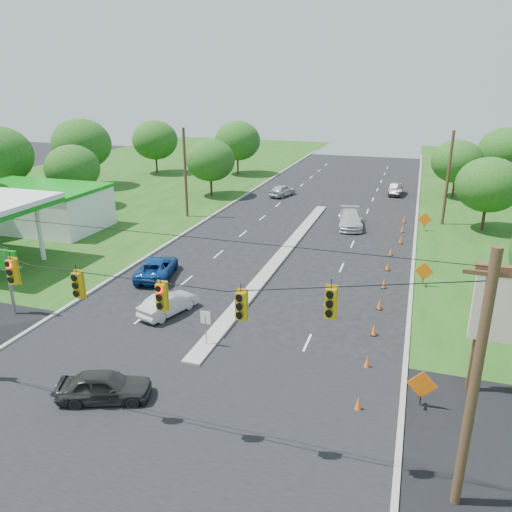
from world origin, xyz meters
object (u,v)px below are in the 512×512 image
(black_sedan, at_px, (104,386))
(white_sedan, at_px, (168,304))
(gas_station, at_px, (28,206))
(blue_pickup, at_px, (157,267))

(black_sedan, distance_m, white_sedan, 8.76)
(gas_station, relative_size, blue_pickup, 3.90)
(gas_station, bearing_deg, black_sedan, -43.12)
(white_sedan, bearing_deg, gas_station, -11.57)
(blue_pickup, bearing_deg, black_sedan, 95.00)
(white_sedan, relative_size, blue_pickup, 0.78)
(black_sedan, relative_size, blue_pickup, 0.80)
(gas_station, distance_m, blue_pickup, 17.51)
(black_sedan, height_order, blue_pickup, blue_pickup)
(black_sedan, height_order, white_sedan, black_sedan)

